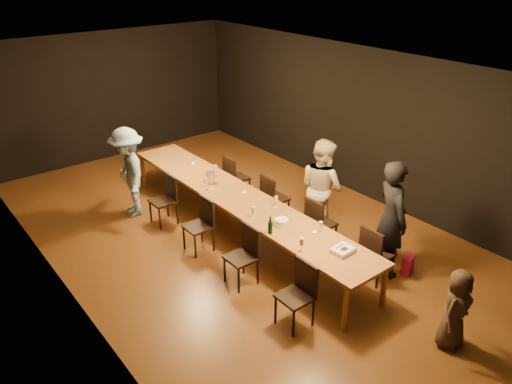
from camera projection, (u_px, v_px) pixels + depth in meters
ground at (239, 234)px, 9.01m from camera, size 10.00×10.00×0.00m
room_shell at (237, 124)px, 8.10m from camera, size 6.04×10.04×3.02m
table at (239, 199)px, 8.70m from camera, size 0.90×6.00×0.75m
chair_right_0 at (377, 253)px, 7.59m from camera, size 0.42×0.42×0.93m
chair_right_1 at (321, 223)px, 8.43m from camera, size 0.42×0.42×0.93m
chair_right_2 at (275, 198)px, 9.28m from camera, size 0.42×0.42×0.93m
chair_right_3 at (237, 177)px, 10.12m from camera, size 0.42×0.42×0.93m
chair_left_0 at (295, 296)px, 6.64m from camera, size 0.42×0.42×0.93m
chair_left_1 at (241, 257)px, 7.48m from camera, size 0.42×0.42×0.93m
chair_left_2 at (198, 226)px, 8.33m from camera, size 0.42×0.42×0.93m
chair_left_3 at (163, 201)px, 9.17m from camera, size 0.42×0.42×0.93m
woman_birthday at (391, 219)px, 7.58m from camera, size 0.69×0.81×1.88m
woman_tan at (322, 187)px, 8.71m from camera, size 0.72×0.90×1.77m
man_blue at (129, 173)px, 9.32m from camera, size 0.88×1.24×1.74m
child at (456, 309)px, 6.25m from camera, size 0.60×0.44×1.12m
gift_bag_red at (408, 265)px, 7.86m from camera, size 0.28×0.21×0.29m
gift_bag_blue at (383, 247)px, 8.32m from camera, size 0.31×0.26×0.32m
birthday_cake at (343, 250)px, 7.06m from camera, size 0.32×0.27×0.07m
plate_stack at (282, 223)px, 7.73m from camera, size 0.24×0.24×0.12m
champagne_bottle at (270, 224)px, 7.49m from camera, size 0.09×0.09×0.31m
ice_bucket at (210, 177)px, 9.18m from camera, size 0.24×0.24×0.20m
wineglass_0 at (302, 244)px, 7.07m from camera, size 0.06×0.06×0.21m
wineglass_1 at (321, 228)px, 7.50m from camera, size 0.06×0.06×0.21m
wineglass_2 at (253, 213)px, 7.93m from camera, size 0.06×0.06×0.21m
wineglass_3 at (276, 202)px, 8.27m from camera, size 0.06×0.06×0.21m
wineglass_4 at (206, 183)px, 8.94m from camera, size 0.06×0.06×0.21m
wineglass_5 at (216, 170)px, 9.46m from camera, size 0.06×0.06×0.21m
tealight_near at (315, 233)px, 7.53m from camera, size 0.05×0.05×0.03m
tealight_mid at (245, 193)px, 8.77m from camera, size 0.05×0.05×0.03m
tealight_far at (193, 164)px, 9.98m from camera, size 0.05×0.05×0.03m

